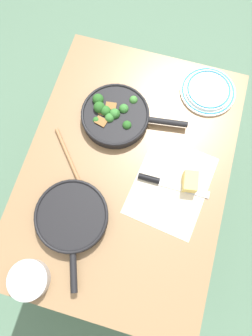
# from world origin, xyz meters

# --- Properties ---
(ground_plane) EXTENTS (14.00, 14.00, 0.00)m
(ground_plane) POSITION_xyz_m (0.00, 0.00, 0.00)
(ground_plane) COLOR #51755B
(dining_table_red) EXTENTS (1.12, 0.80, 0.77)m
(dining_table_red) POSITION_xyz_m (0.00, 0.00, 0.67)
(dining_table_red) COLOR olive
(dining_table_red) RESTS_ON ground_plane
(skillet_broccoli) EXTENTS (0.28, 0.43, 0.08)m
(skillet_broccoli) POSITION_xyz_m (-0.20, -0.10, 0.80)
(skillet_broccoli) COLOR black
(skillet_broccoli) RESTS_ON dining_table_red
(skillet_eggs) EXTENTS (0.39, 0.27, 0.05)m
(skillet_eggs) POSITION_xyz_m (0.24, -0.14, 0.79)
(skillet_eggs) COLOR black
(skillet_eggs) RESTS_ON dining_table_red
(wooden_spoon) EXTENTS (0.30, 0.26, 0.02)m
(wooden_spoon) POSITION_xyz_m (0.09, -0.17, 0.77)
(wooden_spoon) COLOR #996B42
(wooden_spoon) RESTS_ON dining_table_red
(parchment_sheet) EXTENTS (0.39, 0.32, 0.00)m
(parchment_sheet) POSITION_xyz_m (0.01, 0.19, 0.77)
(parchment_sheet) COLOR beige
(parchment_sheet) RESTS_ON dining_table_red
(grater_knife) EXTENTS (0.03, 0.28, 0.02)m
(grater_knife) POSITION_xyz_m (0.01, 0.15, 0.78)
(grater_knife) COLOR silver
(grater_knife) RESTS_ON dining_table_red
(cheese_block) EXTENTS (0.08, 0.06, 0.06)m
(cheese_block) POSITION_xyz_m (-0.01, 0.25, 0.79)
(cheese_block) COLOR #E0C15B
(cheese_block) RESTS_ON dining_table_red
(dinner_plate_stack) EXTENTS (0.24, 0.24, 0.03)m
(dinner_plate_stack) POSITION_xyz_m (-0.43, 0.24, 0.78)
(dinner_plate_stack) COLOR white
(dinner_plate_stack) RESTS_ON dining_table_red
(prep_bowl_steel) EXTENTS (0.14, 0.14, 0.05)m
(prep_bowl_steel) POSITION_xyz_m (0.49, -0.21, 0.79)
(prep_bowl_steel) COLOR #B7B7BC
(prep_bowl_steel) RESTS_ON dining_table_red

